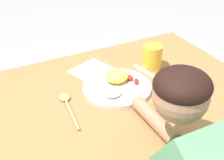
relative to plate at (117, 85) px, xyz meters
The scene contains 6 objects.
dining_table 0.11m from the plate, 50.92° to the right, with size 1.03×0.74×0.75m.
plate is the anchor object (origin of this frame).
fork 0.18m from the plate, 12.20° to the left, with size 0.05×0.18×0.01m.
spoon 0.21m from the plate, behind, with size 0.05×0.23×0.01m.
drinking_cup 0.24m from the plate, 21.21° to the left, with size 0.08×0.08×0.10m, color gold.
napkin 0.18m from the plate, 100.22° to the left, with size 0.16×0.14×0.00m, color white.
Camera 1 is at (-0.51, -0.91, 1.45)m, focal length 51.32 mm.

